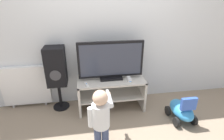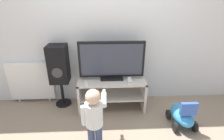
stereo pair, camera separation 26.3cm
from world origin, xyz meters
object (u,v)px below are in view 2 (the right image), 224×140
Objects in this scene: television at (112,61)px; remote_primary at (86,83)px; game_console at (129,80)px; speaker_tower at (59,66)px; ride_on_toy at (182,115)px; radiator at (31,81)px; child at (94,114)px.

television is 7.58× the size of remote_primary.
game_console is at bearing 4.15° from remote_primary.
television is 6.56× the size of game_console.
speaker_tower reaches higher than game_console.
ride_on_toy is (1.00, -0.52, -0.65)m from television.
remote_primary is 1.08m from radiator.
television reaches higher than ride_on_toy.
television is 2.03× the size of ride_on_toy.
child is at bearing -42.94° from radiator.
child is (0.15, -0.67, -0.06)m from remote_primary.
remote_primary is at bearing 165.79° from ride_on_toy.
ride_on_toy is at bearing -28.84° from game_console.
television is 0.52m from remote_primary.
game_console reaches higher than remote_primary.
radiator is at bearing 162.74° from ride_on_toy.
television reaches higher than speaker_tower.
speaker_tower is (-0.60, 0.94, 0.24)m from child.
game_console is at bearing 151.16° from ride_on_toy.
radiator reaches higher than game_console.
game_console is (0.27, -0.12, -0.28)m from television.
game_console is 0.15× the size of speaker_tower.
child is 1.63× the size of ride_on_toy.
speaker_tower is (-1.12, 0.22, 0.17)m from game_console.
television reaches higher than game_console.
radiator is (-1.39, 0.22, -0.44)m from television.
speaker_tower is 2.03m from ride_on_toy.
remote_primary is at bearing 102.53° from child.
television is at bearing 22.63° from remote_primary.
ride_on_toy is (1.25, 0.32, -0.30)m from child.
speaker_tower reaches higher than radiator.
radiator is (-2.39, 0.74, 0.21)m from ride_on_toy.
television reaches higher than radiator.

